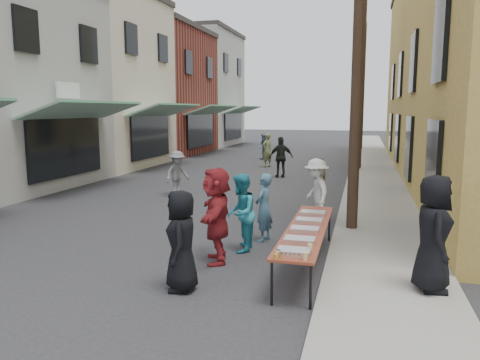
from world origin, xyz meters
The scene contains 27 objects.
ground centered at (0.00, 0.00, 0.00)m, with size 120.00×120.00×0.00m, color #28282B.
sidewalk centered at (5.00, 15.00, 0.05)m, with size 2.20×60.00×0.10m, color gray.
storefront_row centered at (-10.00, 14.96, 4.12)m, with size 8.00×37.00×9.00m.
utility_pole_near centered at (4.30, 3.00, 4.50)m, with size 0.26×0.26×9.00m, color #2D2116.
utility_pole_mid centered at (4.30, 15.00, 4.50)m, with size 0.26×0.26×9.00m, color #2D2116.
utility_pole_far centered at (4.30, 27.00, 4.50)m, with size 0.26×0.26×9.00m, color #2D2116.
serving_table centered at (3.54, 0.15, 0.71)m, with size 0.70×4.00×0.75m.
catering_tray_sausage centered at (3.54, -1.50, 0.79)m, with size 0.50×0.33×0.08m, color maroon.
catering_tray_foil_b centered at (3.54, -0.85, 0.79)m, with size 0.50×0.33×0.08m, color #B2B2B7.
catering_tray_buns centered at (3.54, -0.15, 0.79)m, with size 0.50×0.33×0.08m, color tan.
catering_tray_foil_d centered at (3.54, 0.55, 0.79)m, with size 0.50×0.33×0.08m, color #B2B2B7.
catering_tray_buns_end centered at (3.54, 1.25, 0.79)m, with size 0.50×0.33×0.08m, color tan.
condiment_jar_a centered at (3.32, -1.80, 0.79)m, with size 0.07×0.07×0.08m, color #A57F26.
condiment_jar_b centered at (3.32, -1.70, 0.79)m, with size 0.07×0.07×0.08m, color #A57F26.
condiment_jar_c centered at (3.32, -1.60, 0.79)m, with size 0.07×0.07×0.08m, color #A57F26.
cup_stack centered at (3.74, -1.75, 0.81)m, with size 0.08×0.08×0.12m, color tan.
guest_front_a centered at (1.72, -1.49, 0.83)m, with size 0.81×0.52×1.65m, color black.
guest_front_b centered at (2.41, 1.66, 0.76)m, with size 0.56×0.37×1.53m, color #41667E.
guest_front_c centered at (2.11, 0.80, 0.81)m, with size 0.79×0.62×1.63m, color teal.
guest_front_d centered at (3.40, 3.37, 0.86)m, with size 1.11×0.64×1.71m, color silver.
guest_front_e centered at (3.38, 4.45, 0.81)m, with size 0.95×0.40×1.62m, color #596037.
guest_queue_back centered at (1.83, 0.02, 0.92)m, with size 1.71×0.54×1.84m, color maroon.
server centered at (5.60, -0.74, 1.02)m, with size 0.90×0.58×1.83m, color black.
passerby_left centered at (-1.62, 6.46, 0.76)m, with size 0.98×0.57×1.52m, color slate.
passerby_mid centered at (1.09, 11.54, 0.88)m, with size 1.04×0.43×1.77m, color black.
passerby_right centered at (-0.24, 15.01, 0.87)m, with size 0.63×0.42×1.74m, color olive.
passerby_far centered at (-1.12, 18.49, 0.76)m, with size 0.74×0.58×1.53m, color #5474A2.
Camera 1 is at (4.50, -8.31, 2.92)m, focal length 35.00 mm.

